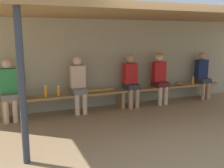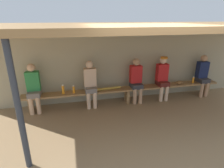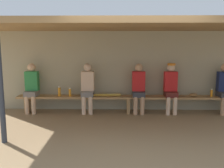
{
  "view_description": "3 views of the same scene",
  "coord_description": "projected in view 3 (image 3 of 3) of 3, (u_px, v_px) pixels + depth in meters",
  "views": [
    {
      "loc": [
        -2.61,
        -4.22,
        1.83
      ],
      "look_at": [
        -0.43,
        1.1,
        0.72
      ],
      "focal_mm": 41.29,
      "sensor_mm": 36.0,
      "label": 1
    },
    {
      "loc": [
        -1.6,
        -3.37,
        2.46
      ],
      "look_at": [
        -0.57,
        1.13,
        0.78
      ],
      "focal_mm": 29.58,
      "sensor_mm": 36.0,
      "label": 2
    },
    {
      "loc": [
        -0.31,
        -4.96,
        1.84
      ],
      "look_at": [
        -0.43,
        1.28,
        0.84
      ],
      "focal_mm": 39.59,
      "sensor_mm": 36.0,
      "label": 3
    }
  ],
  "objects": [
    {
      "name": "ground_plane",
      "position": [
        131.0,
        133.0,
        5.19
      ],
      "size": [
        24.0,
        24.0,
        0.0
      ],
      "primitive_type": "plane",
      "color": "#937754"
    },
    {
      "name": "water_bottle_blue",
      "position": [
        70.0,
        92.0,
        6.62
      ],
      "size": [
        0.07,
        0.07,
        0.22
      ],
      "color": "orange",
      "rests_on": "bench"
    },
    {
      "name": "bench",
      "position": [
        128.0,
        99.0,
        6.66
      ],
      "size": [
        6.0,
        0.36,
        0.46
      ],
      "color": "#9E7547",
      "rests_on": "ground"
    },
    {
      "name": "player_shirtless_tan",
      "position": [
        139.0,
        86.0,
        6.6
      ],
      "size": [
        0.34,
        0.42,
        1.34
      ],
      "color": "#333338",
      "rests_on": "ground"
    },
    {
      "name": "player_with_sunglasses",
      "position": [
        88.0,
        86.0,
        6.63
      ],
      "size": [
        0.34,
        0.42,
        1.34
      ],
      "color": "slate",
      "rests_on": "ground"
    },
    {
      "name": "player_middle",
      "position": [
        32.0,
        86.0,
        6.66
      ],
      "size": [
        0.34,
        0.42,
        1.34
      ],
      "color": "slate",
      "rests_on": "ground"
    },
    {
      "name": "support_post",
      "position": [
        0.0,
        85.0,
        4.52
      ],
      "size": [
        0.1,
        0.1,
        2.2
      ],
      "primitive_type": "cylinder",
      "color": "#2D333D",
      "rests_on": "ground"
    },
    {
      "name": "dugout_roof",
      "position": [
        131.0,
        25.0,
        5.52
      ],
      "size": [
        8.0,
        2.8,
        0.12
      ],
      "primitive_type": "cube",
      "color": "#9E7547",
      "rests_on": "back_wall"
    },
    {
      "name": "water_bottle_clear",
      "position": [
        59.0,
        92.0,
        6.63
      ],
      "size": [
        0.07,
        0.07,
        0.26
      ],
      "color": "orange",
      "rests_on": "bench"
    },
    {
      "name": "water_bottle_orange",
      "position": [
        211.0,
        93.0,
        6.55
      ],
      "size": [
        0.06,
        0.06,
        0.21
      ],
      "color": "orange",
      "rests_on": "bench"
    },
    {
      "name": "baseball_glove_tan",
      "position": [
        193.0,
        95.0,
        6.59
      ],
      "size": [
        0.29,
        0.26,
        0.09
      ],
      "primitive_type": "ellipsoid",
      "rotation": [
        0.0,
        0.0,
        0.5
      ],
      "color": "olive",
      "rests_on": "bench"
    },
    {
      "name": "baseball_bat",
      "position": [
        105.0,
        95.0,
        6.65
      ],
      "size": [
        0.87,
        0.13,
        0.07
      ],
      "primitive_type": "cylinder",
      "rotation": [
        0.0,
        1.57,
        0.07
      ],
      "color": "#B28C33",
      "rests_on": "bench"
    },
    {
      "name": "player_in_white",
      "position": [
        171.0,
        86.0,
        6.58
      ],
      "size": [
        0.34,
        0.42,
        1.34
      ],
      "color": "#591E19",
      "rests_on": "ground"
    },
    {
      "name": "back_wall",
      "position": [
        128.0,
        71.0,
        6.99
      ],
      "size": [
        8.0,
        0.2,
        2.2
      ],
      "primitive_type": "cube",
      "color": "tan",
      "rests_on": "ground"
    }
  ]
}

